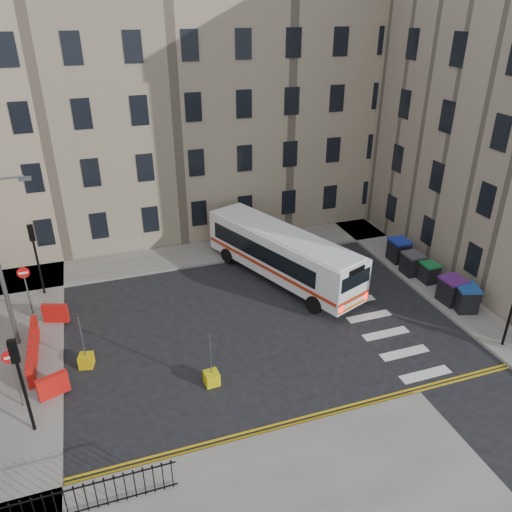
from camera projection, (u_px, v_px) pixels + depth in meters
ground at (289, 318)px, 25.73m from camera, size 120.00×120.00×0.00m
pavement_north at (148, 261)px, 31.22m from camera, size 36.00×3.20×0.15m
pavement_east at (396, 258)px, 31.66m from camera, size 2.40×26.00×0.15m
terrace_north at (106, 103)px, 32.89m from camera, size 38.30×10.80×17.20m
traffic_light_nw at (35, 249)px, 26.46m from camera, size 0.28×0.22×4.10m
traffic_light_sw at (19, 372)px, 17.59m from camera, size 0.28×0.22×4.10m
no_entry_north at (25, 281)px, 24.98m from camera, size 0.60×0.08×3.00m
no_entry_south at (13, 367)px, 19.07m from camera, size 0.60×0.08×3.00m
roadworks_barriers at (42, 348)px, 22.44m from camera, size 1.66×6.26×1.00m
iron_railings at (50, 508)px, 15.22m from camera, size 7.80×0.04×1.20m
bus at (282, 253)px, 28.71m from camera, size 6.23×10.86×2.92m
wheelie_bin_a at (466, 298)px, 25.91m from camera, size 1.39×1.50×1.37m
wheelie_bin_b at (452, 290)px, 26.56m from camera, size 1.17×1.33×1.40m
wheelie_bin_c at (429, 272)px, 28.61m from camera, size 0.89×1.02×1.13m
wheelie_bin_d at (412, 264)px, 29.40m from camera, size 1.02×1.17×1.29m
wheelie_bin_e at (399, 250)px, 30.91m from camera, size 1.12×1.28×1.39m
bollard_yellow at (86, 361)px, 22.20m from camera, size 0.73×0.73×0.60m
bollard_chevron at (212, 378)px, 21.16m from camera, size 0.64×0.64×0.60m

